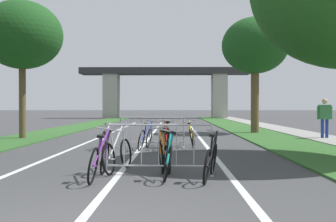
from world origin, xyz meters
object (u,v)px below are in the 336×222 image
bicycle_teal_1 (167,159)px  pedestrian_waiting (325,115)px  tree_left_pine_near (22,35)px  bicycle_red_8 (165,138)px  tree_right_pine_far (255,46)px  crowd_barrier_second (152,133)px  bicycle_green_4 (168,136)px  bicycle_yellow_9 (192,136)px  bicycle_white_5 (105,138)px  crowd_barrier_nearest (159,150)px  bicycle_orange_0 (164,154)px  bicycle_black_7 (211,161)px  bicycle_silver_3 (118,154)px  bicycle_blue_6 (146,138)px  bicycle_purple_2 (100,160)px

bicycle_teal_1 → pedestrian_waiting: pedestrian_waiting is taller
tree_left_pine_near → bicycle_red_8: bearing=-32.1°
tree_left_pine_near → pedestrian_waiting: size_ratio=3.41×
tree_right_pine_far → crowd_barrier_second: tree_right_pine_far is taller
crowd_barrier_second → bicycle_red_8: crowd_barrier_second is taller
crowd_barrier_second → bicycle_green_4: crowd_barrier_second is taller
tree_left_pine_near → bicycle_yellow_9: bearing=-22.8°
tree_right_pine_far → pedestrian_waiting: 5.64m
crowd_barrier_second → bicycle_yellow_9: size_ratio=1.38×
bicycle_green_4 → bicycle_white_5: 2.21m
bicycle_teal_1 → bicycle_white_5: 5.74m
bicycle_green_4 → tree_right_pine_far: bearing=49.5°
crowd_barrier_nearest → bicycle_orange_0: size_ratio=1.43×
bicycle_teal_1 → bicycle_black_7: bearing=-13.8°
bicycle_orange_0 → bicycle_red_8: 4.33m
bicycle_silver_3 → bicycle_blue_6: (0.28, 4.40, 0.00)m
bicycle_purple_2 → bicycle_green_4: size_ratio=1.01×
bicycle_purple_2 → tree_left_pine_near: bearing=119.7°
bicycle_black_7 → bicycle_red_8: size_ratio=1.00×
crowd_barrier_second → bicycle_black_7: (1.47, -5.84, -0.15)m
crowd_barrier_nearest → bicycle_green_4: size_ratio=1.29×
bicycle_green_4 → bicycle_silver_3: bearing=-108.1°
crowd_barrier_second → bicycle_teal_1: 5.73m
tree_left_pine_near → bicycle_green_4: bearing=-26.0°
bicycle_white_5 → tree_left_pine_near: bearing=136.9°
tree_right_pine_far → crowd_barrier_nearest: size_ratio=2.70×
tree_left_pine_near → bicycle_green_4: size_ratio=3.41×
tree_left_pine_near → tree_right_pine_far: 11.45m
bicycle_white_5 → pedestrian_waiting: bearing=22.9°
tree_left_pine_near → pedestrian_waiting: bearing=-0.2°
bicycle_blue_6 → bicycle_black_7: size_ratio=1.04×
tree_right_pine_far → bicycle_yellow_9: size_ratio=3.72×
bicycle_silver_3 → bicycle_blue_6: bearing=98.9°
crowd_barrier_second → pedestrian_waiting: bearing=25.8°
tree_right_pine_far → bicycle_teal_1: bearing=-108.5°
bicycle_silver_3 → bicycle_red_8: bicycle_silver_3 is taller
tree_left_pine_near → bicycle_green_4: 8.17m
tree_left_pine_near → crowd_barrier_second: (5.82, -3.52, -3.97)m
tree_right_pine_far → bicycle_purple_2: 14.92m
crowd_barrier_nearest → bicycle_orange_0: (0.09, 0.52, -0.16)m
bicycle_purple_2 → bicycle_green_4: (1.20, 6.28, -0.01)m
bicycle_green_4 → bicycle_blue_6: (-0.71, -0.91, 0.00)m
tree_right_pine_far → bicycle_teal_1: (-4.36, -13.00, -4.18)m
bicycle_teal_1 → bicycle_yellow_9: (0.76, 6.19, -0.02)m
crowd_barrier_nearest → pedestrian_waiting: size_ratio=1.28×
tree_left_pine_near → bicycle_silver_3: size_ratio=3.51×
tree_right_pine_far → bicycle_green_4: (-4.46, -6.88, -4.19)m
bicycle_purple_2 → bicycle_blue_6: 5.39m
bicycle_orange_0 → bicycle_silver_3: (-1.00, -0.13, 0.02)m
tree_left_pine_near → bicycle_orange_0: tree_left_pine_near is taller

